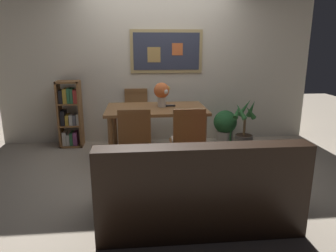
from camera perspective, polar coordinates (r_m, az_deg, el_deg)
ground_plane at (r=4.28m, az=-0.52°, el=-7.65°), size 12.00×12.00×0.00m
wall_back_with_painting at (r=5.32m, az=-1.84°, el=11.22°), size 5.20×0.14×2.60m
dining_table at (r=4.47m, az=-2.18°, el=2.11°), size 1.41×0.90×0.75m
dining_chair_far_left at (r=5.23m, az=-5.80°, el=2.60°), size 0.40×0.41×0.91m
dining_chair_near_right at (r=3.80m, az=3.62°, el=-2.05°), size 0.40×0.41×0.91m
dining_chair_near_left at (r=3.77m, az=-6.10°, el=-2.23°), size 0.40×0.41×0.91m
leather_couch at (r=2.97m, az=5.32°, el=-11.74°), size 1.80×0.84×0.84m
bookshelf at (r=5.28m, az=-17.46°, el=1.92°), size 0.36×0.28×1.07m
potted_ivy at (r=5.28m, az=10.40°, el=0.07°), size 0.39×0.39×0.62m
potted_palm at (r=5.09m, az=13.73°, el=-1.00°), size 0.37×0.37×0.81m
flower_vase at (r=4.47m, az=-1.13°, el=6.24°), size 0.24×0.22×0.35m
tv_remote at (r=4.54m, az=0.36°, el=3.75°), size 0.16×0.05×0.02m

